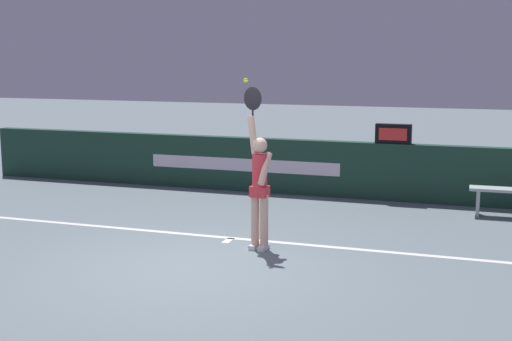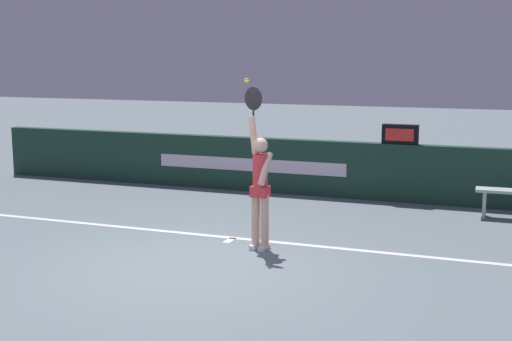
# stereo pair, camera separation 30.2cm
# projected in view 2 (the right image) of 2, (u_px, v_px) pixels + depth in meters

# --- Properties ---
(ground_plane) EXTENTS (60.00, 60.00, 0.00)m
(ground_plane) POSITION_uv_depth(u_px,v_px,m) (189.00, 266.00, 9.46)
(ground_plane) COLOR slate
(court_lines) EXTENTS (10.35, 5.44, 0.00)m
(court_lines) POSITION_uv_depth(u_px,v_px,m) (152.00, 291.00, 8.48)
(court_lines) COLOR white
(court_lines) RESTS_ON ground
(back_wall) EXTENTS (14.37, 0.25, 1.14)m
(back_wall) POSITION_uv_depth(u_px,v_px,m) (301.00, 167.00, 14.25)
(back_wall) COLOR #1B3C2E
(back_wall) RESTS_ON ground
(speed_display) EXTENTS (0.69, 0.18, 0.38)m
(speed_display) POSITION_uv_depth(u_px,v_px,m) (400.00, 134.00, 13.44)
(speed_display) COLOR black
(speed_display) RESTS_ON back_wall
(tennis_player) EXTENTS (0.43, 0.38, 2.41)m
(tennis_player) POSITION_uv_depth(u_px,v_px,m) (260.00, 183.00, 10.13)
(tennis_player) COLOR beige
(tennis_player) RESTS_ON ground
(tennis_ball) EXTENTS (0.07, 0.07, 0.07)m
(tennis_ball) POSITION_uv_depth(u_px,v_px,m) (247.00, 80.00, 9.98)
(tennis_ball) COLOR #C9DC2F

